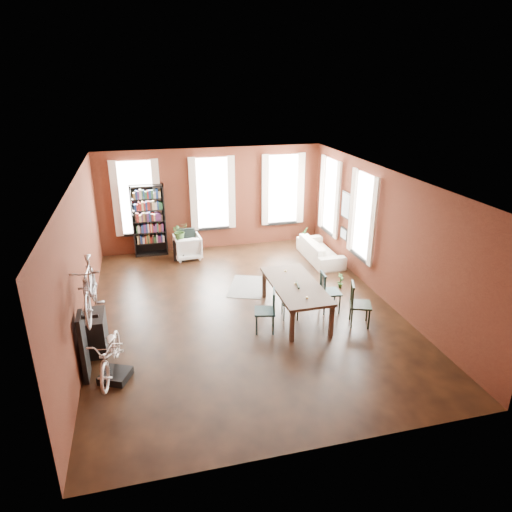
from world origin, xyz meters
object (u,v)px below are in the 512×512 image
object	(u,v)px
white_armchair	(187,246)
bike_trainer	(116,376)
bookshelf	(149,221)
dining_table	(295,300)
dining_chair_d	(330,292)
dining_chair_a	(265,311)
cream_sofa	(320,247)
dining_chair_c	(360,305)
bicycle_floor	(108,335)
dining_chair_b	(290,301)
plant_stand	(180,250)
console_table	(96,333)

from	to	relation	value
white_armchair	bike_trainer	xyz separation A→B (m)	(-1.96, -5.71, -0.33)
bookshelf	bike_trainer	bearing A→B (deg)	-98.11
dining_table	dining_chair_d	distance (m)	0.88
dining_chair_a	cream_sofa	distance (m)	4.52
bookshelf	cream_sofa	world-z (taller)	bookshelf
dining_chair_c	cream_sofa	bearing A→B (deg)	11.72
dining_table	dining_chair_d	world-z (taller)	dining_chair_d
dining_chair_c	bicycle_floor	size ratio (longest dim) A/B	0.62
dining_table	dining_chair_b	size ratio (longest dim) A/B	2.77
dining_chair_c	white_armchair	xyz separation A→B (m)	(-3.29, 4.99, -0.10)
plant_stand	bookshelf	bearing A→B (deg)	141.35
dining_chair_d	plant_stand	size ratio (longest dim) A/B	1.52
bookshelf	white_armchair	size ratio (longest dim) A/B	2.75
plant_stand	dining_table	bearing A→B (deg)	-61.34
bookshelf	bicycle_floor	bearing A→B (deg)	-98.41
dining_chair_c	dining_chair_d	distance (m)	0.87
dining_table	plant_stand	size ratio (longest dim) A/B	3.60
dining_chair_c	bicycle_floor	distance (m)	5.35
white_armchair	bicycle_floor	bearing A→B (deg)	66.32
bookshelf	bike_trainer	distance (m)	6.44
dining_chair_b	plant_stand	size ratio (longest dim) A/B	1.30
cream_sofa	plant_stand	bearing A→B (deg)	75.91
dining_table	bicycle_floor	distance (m)	4.33
dining_table	dining_chair_a	xyz separation A→B (m)	(-0.86, -0.51, 0.09)
dining_chair_d	bookshelf	xyz separation A→B (m)	(-3.96, 4.80, 0.61)
dining_chair_b	console_table	bearing A→B (deg)	-76.58
dining_table	bookshelf	bearing A→B (deg)	122.31
dining_chair_c	console_table	bearing A→B (deg)	106.75
cream_sofa	dining_chair_d	bearing A→B (deg)	162.28
white_armchair	dining_chair_d	bearing A→B (deg)	120.07
dining_chair_b	dining_table	bearing A→B (deg)	128.54
white_armchair	console_table	distance (m)	5.18
console_table	dining_chair_c	bearing A→B (deg)	-3.76
dining_table	dining_chair_a	bearing A→B (deg)	-149.91
dining_chair_c	bike_trainer	xyz separation A→B (m)	(-5.25, -0.73, -0.42)
dining_chair_a	dining_chair_d	world-z (taller)	dining_chair_d
console_table	dining_table	bearing A→B (deg)	5.28
dining_table	console_table	world-z (taller)	console_table
dining_chair_b	bike_trainer	xyz separation A→B (m)	(-3.84, -1.41, -0.35)
dining_chair_c	cream_sofa	distance (m)	3.92
bookshelf	console_table	distance (m)	5.40
bicycle_floor	dining_chair_a	bearing A→B (deg)	25.28
bike_trainer	plant_stand	world-z (taller)	plant_stand
dining_chair_c	bicycle_floor	xyz separation A→B (m)	(-5.28, -0.73, 0.44)
dining_chair_c	bookshelf	distance (m)	7.09
bike_trainer	plant_stand	size ratio (longest dim) A/B	0.77
dining_chair_c	dining_chair_d	world-z (taller)	dining_chair_c
dining_chair_a	bicycle_floor	bearing A→B (deg)	-58.22
dining_chair_d	bicycle_floor	distance (m)	5.14
white_armchair	dining_table	bearing A→B (deg)	111.24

